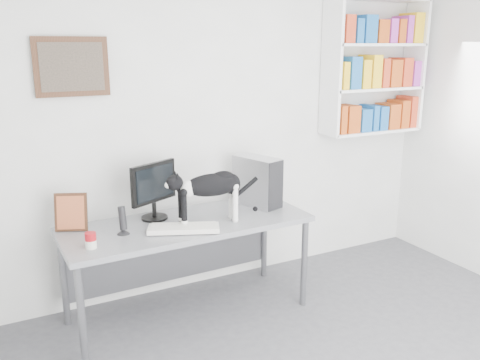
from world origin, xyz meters
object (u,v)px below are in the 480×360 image
(leaning_print, at_px, (71,211))
(cat, at_px, (210,198))
(monitor, at_px, (153,191))
(pc_tower, at_px, (257,181))
(bookshelf, at_px, (375,67))
(soup_can, at_px, (91,240))
(desk, at_px, (188,269))
(keyboard, at_px, (184,228))
(speaker, at_px, (123,220))

(leaning_print, height_order, cat, cat)
(monitor, distance_m, pc_tower, 0.86)
(bookshelf, bearing_deg, soup_can, -169.24)
(desk, distance_m, monitor, 0.66)
(bookshelf, bearing_deg, keyboard, -166.58)
(pc_tower, distance_m, cat, 0.57)
(bookshelf, distance_m, pc_tower, 1.64)
(keyboard, xyz_separation_m, pc_tower, (0.76, 0.29, 0.18))
(monitor, bearing_deg, desk, -67.43)
(speaker, bearing_deg, desk, -2.38)
(desk, height_order, soup_can, soup_can)
(pc_tower, xyz_separation_m, speaker, (-1.16, -0.15, -0.10))
(desk, xyz_separation_m, keyboard, (-0.09, -0.17, 0.40))
(bookshelf, height_order, monitor, bookshelf)
(bookshelf, relative_size, monitor, 2.77)
(cat, bearing_deg, desk, 146.83)
(bookshelf, height_order, pc_tower, bookshelf)
(bookshelf, distance_m, speaker, 2.73)
(pc_tower, bearing_deg, desk, 172.74)
(bookshelf, height_order, speaker, bookshelf)
(bookshelf, distance_m, keyboard, 2.43)
(speaker, bearing_deg, monitor, 29.03)
(monitor, xyz_separation_m, soup_can, (-0.55, -0.36, -0.17))
(monitor, relative_size, soup_can, 4.19)
(speaker, relative_size, soup_can, 1.96)
(monitor, relative_size, speaker, 2.14)
(soup_can, bearing_deg, speaker, 31.52)
(pc_tower, bearing_deg, soup_can, 174.66)
(speaker, xyz_separation_m, cat, (0.64, -0.08, 0.09))
(desk, bearing_deg, pc_tower, 9.04)
(pc_tower, height_order, speaker, pc_tower)
(keyboard, bearing_deg, leaning_print, 174.49)
(keyboard, bearing_deg, pc_tower, 43.54)
(bookshelf, relative_size, cat, 1.93)
(speaker, height_order, soup_can, speaker)
(keyboard, height_order, cat, cat)
(keyboard, distance_m, leaning_print, 0.81)
(cat, bearing_deg, speaker, 176.93)
(speaker, bearing_deg, bookshelf, 2.36)
(desk, bearing_deg, keyboard, -119.95)
(monitor, relative_size, leaning_print, 1.59)
(pc_tower, distance_m, speaker, 1.17)
(leaning_print, bearing_deg, desk, 8.12)
(speaker, bearing_deg, pc_tower, 1.57)
(leaning_print, bearing_deg, keyboard, -5.15)
(speaker, bearing_deg, soup_can, -154.52)
(leaning_print, height_order, soup_can, leaning_print)
(desk, distance_m, keyboard, 0.45)
(pc_tower, bearing_deg, leaning_print, 158.83)
(bookshelf, height_order, leaning_print, bookshelf)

